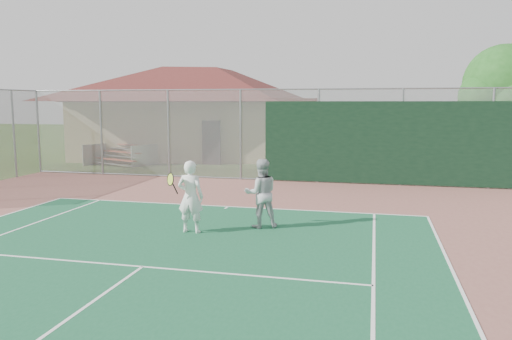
{
  "coord_description": "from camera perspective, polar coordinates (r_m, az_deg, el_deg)",
  "views": [
    {
      "loc": [
        4.05,
        -1.67,
        2.99
      ],
      "look_at": [
        1.09,
        10.81,
        1.26
      ],
      "focal_mm": 35.0,
      "sensor_mm": 36.0,
      "label": 1
    }
  ],
  "objects": [
    {
      "name": "player_white_front",
      "position": [
        11.54,
        -7.53,
        -3.1
      ],
      "size": [
        0.83,
        0.65,
        1.68
      ],
      "rotation": [
        0.0,
        0.0,
        3.13
      ],
      "color": "white",
      "rests_on": "ground"
    },
    {
      "name": "bleachers",
      "position": [
        24.98,
        -15.25,
        1.76
      ],
      "size": [
        3.24,
        2.52,
        1.0
      ],
      "rotation": [
        0.0,
        0.0,
        -0.4
      ],
      "color": "#943B22",
      "rests_on": "ground"
    },
    {
      "name": "tree",
      "position": [
        24.05,
        26.68,
        8.49
      ],
      "size": [
        4.0,
        3.79,
        5.58
      ],
      "color": "#3D2516",
      "rests_on": "ground"
    },
    {
      "name": "player_grey_back",
      "position": [
        11.93,
        0.59,
        -2.77
      ],
      "size": [
        0.98,
        0.88,
        1.65
      ],
      "rotation": [
        0.0,
        0.0,
        3.53
      ],
      "color": "#B3B6B9",
      "rests_on": "ground"
    },
    {
      "name": "clubhouse",
      "position": [
        28.73,
        -6.45,
        7.57
      ],
      "size": [
        14.84,
        11.18,
        5.83
      ],
      "rotation": [
        0.0,
        0.0,
        0.17
      ],
      "color": "tan",
      "rests_on": "ground"
    },
    {
      "name": "back_fence",
      "position": [
        18.8,
        7.42,
        3.58
      ],
      "size": [
        20.08,
        0.11,
        3.53
      ],
      "color": "gray",
      "rests_on": "ground"
    }
  ]
}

